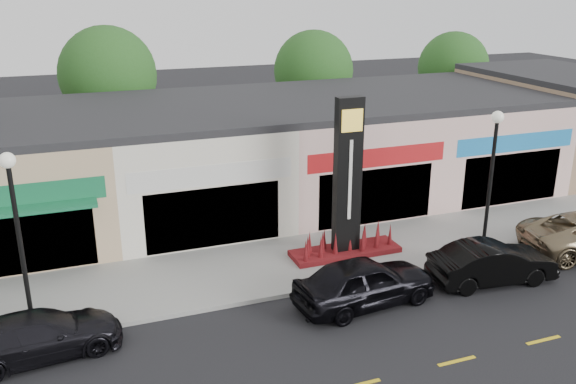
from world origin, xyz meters
name	(u,v)px	position (x,y,z in m)	size (l,w,h in m)	color
ground	(315,327)	(0.00, 0.00, 0.00)	(120.00, 120.00, 0.00)	black
sidewalk	(269,266)	(0.00, 4.35, 0.07)	(52.00, 4.30, 0.15)	gray
curb	(291,294)	(0.00, 2.10, 0.07)	(52.00, 0.20, 0.15)	gray
shop_beige	(18,175)	(-8.50, 11.46, 2.40)	(7.00, 10.85, 4.80)	tan
shop_cream	(187,159)	(-1.50, 11.47, 2.40)	(7.00, 10.01, 4.80)	beige
shop_pink_w	(329,145)	(5.50, 11.47, 2.40)	(7.00, 10.01, 4.80)	beige
shop_pink_e	(450,134)	(12.50, 11.47, 2.40)	(7.00, 10.01, 4.80)	beige
shop_tan	(556,119)	(19.50, 11.48, 2.65)	(7.00, 10.01, 5.30)	#8B6D51
tree_rear_west	(108,75)	(-4.00, 19.50, 5.22)	(5.20, 5.20, 7.83)	#382619
tree_rear_mid	(313,70)	(8.00, 19.50, 4.88)	(4.80, 4.80, 7.29)	#382619
tree_rear_east	(453,67)	(18.00, 19.50, 4.63)	(4.60, 4.60, 6.94)	#382619
lamp_west_near	(18,227)	(-8.00, 2.50, 3.48)	(0.44, 0.44, 5.47)	black
lamp_east_near	(492,169)	(8.00, 2.50, 3.48)	(0.44, 0.44, 5.47)	black
pylon_sign	(347,201)	(3.00, 4.20, 2.27)	(4.20, 1.30, 6.00)	#621110
car_dark_sedan	(39,335)	(-7.77, 1.29, 0.65)	(4.47, 1.82, 1.30)	black
car_black_sedan	(365,282)	(2.03, 0.74, 0.81)	(4.73, 1.90, 1.61)	black
car_black_conv	(492,263)	(6.90, 0.59, 0.73)	(4.41, 1.54, 1.45)	black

